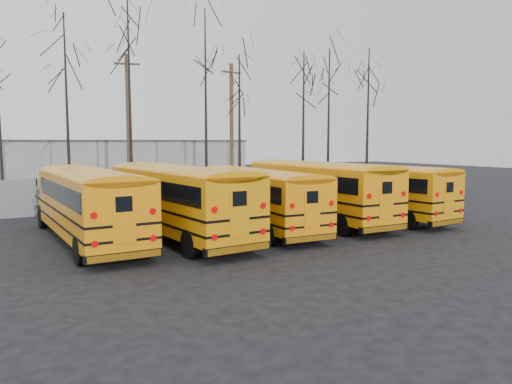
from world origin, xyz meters
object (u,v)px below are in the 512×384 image
utility_pole_left (129,125)px  bus_c (256,194)px  bus_a (89,199)px  bus_b (177,195)px  bus_e (372,187)px  bus_d (316,186)px  utility_pole_right (232,127)px

utility_pole_left → bus_c: bearing=-72.9°
bus_a → bus_b: bearing=-14.2°
bus_a → bus_e: (13.90, -0.55, -0.07)m
bus_a → bus_c: bearing=-7.1°
bus_b → bus_d: 7.38m
bus_e → utility_pole_right: (0.04, 16.20, 3.48)m
bus_a → utility_pole_right: 21.24m
bus_e → utility_pole_right: utility_pole_right is taller
utility_pole_left → bus_d: bearing=-59.9°
bus_c → bus_d: bus_d is taller
bus_c → bus_e: (6.85, 0.10, 0.02)m
bus_b → utility_pole_right: size_ratio=1.10×
utility_pole_right → bus_a: bearing=-140.9°
bus_b → bus_c: 3.75m
bus_d → utility_pole_right: 16.49m
bus_c → bus_b: bearing=-177.1°
bus_a → bus_c: bus_a is taller
bus_b → bus_d: bearing=-0.1°
bus_b → utility_pole_left: 16.56m
utility_pole_right → bus_d: bearing=-110.9°
bus_c → bus_d: 3.65m
utility_pole_left → bus_b: bearing=-86.2°
bus_a → utility_pole_right: bearing=46.5°
bus_c → bus_e: 6.85m
bus_a → bus_d: bearing=-2.7°
bus_c → bus_a: bearing=176.5°
bus_d → bus_b: bearing=-175.7°
bus_b → bus_c: bearing=-3.5°
bus_e → utility_pole_right: size_ratio=1.03×
bus_d → utility_pole_left: size_ratio=1.09×
bus_a → utility_pole_right: size_ratio=1.07×
bus_c → utility_pole_right: bearing=68.8°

